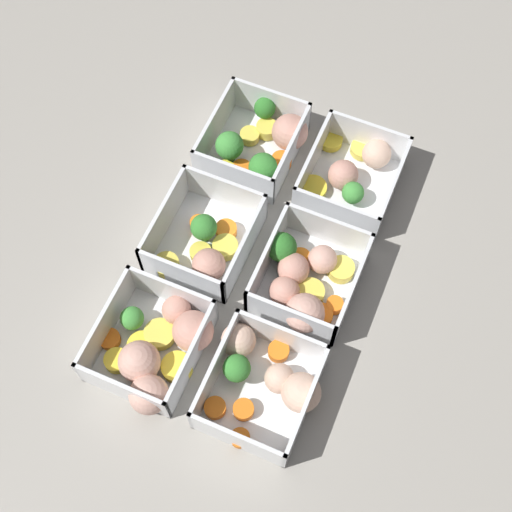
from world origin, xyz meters
The scene contains 7 objects.
ground_plane centered at (0.00, 0.00, 0.00)m, with size 4.00×4.00×0.00m, color gray.
container_near_left centered at (-0.15, -0.07, 0.02)m, with size 0.14×0.15×0.06m.
container_near_center centered at (-0.01, -0.07, 0.02)m, with size 0.15×0.13×0.06m.
container_near_right centered at (0.17, -0.07, 0.02)m, with size 0.15×0.13×0.06m.
container_far_left centered at (-0.16, 0.06, 0.02)m, with size 0.17×0.15×0.06m.
container_far_center centered at (-0.01, 0.07, 0.02)m, with size 0.14×0.12×0.06m.
container_far_right centered at (0.16, 0.06, 0.03)m, with size 0.15×0.14×0.06m.
Camera 1 is at (-0.37, -0.16, 0.85)m, focal length 50.00 mm.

